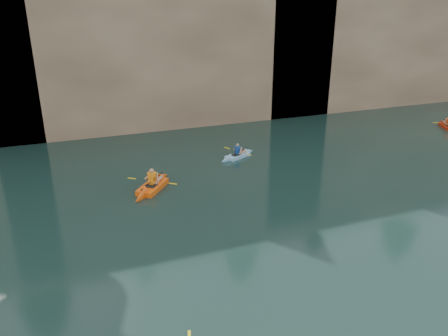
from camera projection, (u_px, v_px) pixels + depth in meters
name	position (u px, v px, depth m)	size (l,w,h in m)	color
cliff	(127.00, 33.00, 35.54)	(70.00, 16.00, 12.00)	tan
cliff_slab_center	(175.00, 44.00, 29.87)	(24.00, 2.40, 11.40)	tan
cliff_slab_east	(405.00, 45.00, 36.78)	(26.00, 2.40, 9.84)	tan
sea_cave_center	(92.00, 112.00, 28.81)	(3.50, 1.00, 3.20)	black
sea_cave_east	(281.00, 88.00, 33.21)	(5.00, 1.00, 4.50)	black
kayaker_orange	(153.00, 186.00, 21.10)	(2.79, 3.23, 1.33)	#FF5B10
kayaker_red_far	(448.00, 126.00, 31.04)	(2.07, 3.07, 1.12)	red
kayaker_ltblue_mid	(238.00, 155.00, 25.35)	(2.75, 1.92, 1.04)	#8DC6ED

